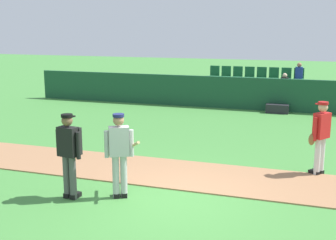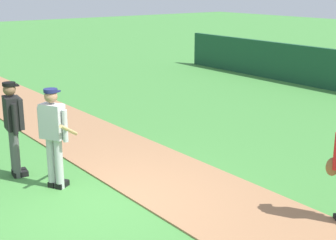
{
  "view_description": "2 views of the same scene",
  "coord_description": "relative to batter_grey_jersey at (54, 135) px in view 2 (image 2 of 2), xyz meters",
  "views": [
    {
      "loc": [
        2.61,
        -8.03,
        3.44
      ],
      "look_at": [
        -0.63,
        1.65,
        1.28
      ],
      "focal_mm": 47.12,
      "sensor_mm": 36.0,
      "label": 1
    },
    {
      "loc": [
        6.48,
        -3.51,
        3.44
      ],
      "look_at": [
        -0.59,
        1.87,
        0.97
      ],
      "focal_mm": 52.68,
      "sensor_mm": 36.0,
      "label": 2
    }
  ],
  "objects": [
    {
      "name": "infield_dirt_path",
      "position": [
        1.03,
        1.77,
        -0.95
      ],
      "size": [
        28.0,
        2.06,
        0.03
      ],
      "primitive_type": "cube",
      "color": "#9E704C",
      "rests_on": "ground"
    },
    {
      "name": "umpire_home_plate",
      "position": [
        -0.95,
        -0.34,
        0.03
      ],
      "size": [
        0.58,
        0.35,
        1.76
      ],
      "color": "#4C4C4C",
      "rests_on": "ground"
    },
    {
      "name": "batter_grey_jersey",
      "position": [
        0.0,
        0.0,
        0.0
      ],
      "size": [
        0.74,
        0.7,
        1.76
      ],
      "color": "#B2B2B2",
      "rests_on": "ground"
    },
    {
      "name": "ground_plane",
      "position": [
        1.03,
        0.23,
        -0.97
      ],
      "size": [
        80.0,
        80.0,
        0.0
      ],
      "primitive_type": "plane",
      "color": "#42843A"
    }
  ]
}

